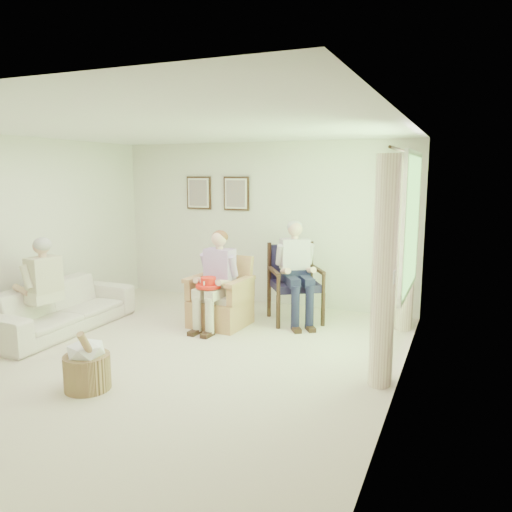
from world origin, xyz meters
name	(u,v)px	position (x,y,z in m)	size (l,w,h in m)	color
floor	(173,357)	(0.00, 0.00, 0.00)	(5.50, 5.50, 0.00)	beige
back_wall	(263,224)	(0.00, 2.75, 1.30)	(5.00, 0.04, 2.60)	silver
left_wall	(7,236)	(-2.50, 0.00, 1.30)	(0.04, 5.50, 2.60)	silver
right_wall	(400,263)	(2.50, 0.00, 1.30)	(0.04, 5.50, 2.60)	silver
ceiling	(166,128)	(0.00, 0.00, 2.60)	(5.00, 5.50, 0.02)	white
window	(411,220)	(2.46, 1.20, 1.58)	(0.13, 2.50, 1.63)	#2D6B23
curtain_left	(384,273)	(2.33, 0.22, 1.15)	(0.34, 0.34, 2.30)	#FCEDC5
curtain_right	(407,246)	(2.33, 2.18, 1.15)	(0.34, 0.34, 2.30)	#FCEDC5
framed_print_left	(199,193)	(-1.15, 2.71, 1.78)	(0.45, 0.05, 0.55)	#382114
framed_print_right	(236,194)	(-0.45, 2.71, 1.78)	(0.45, 0.05, 0.55)	#382114
wicker_armchair	(221,303)	(-0.05, 1.35, 0.31)	(0.75, 0.75, 0.96)	tan
wood_armchair	(298,280)	(0.85, 2.02, 0.59)	(0.70, 0.66, 1.08)	black
sofa	(60,307)	(-1.95, 0.28, 0.32)	(0.85, 2.17, 0.63)	white
person_wicker	(217,274)	(-0.05, 1.23, 0.76)	(0.40, 0.63, 1.31)	beige
person_dark	(294,264)	(0.85, 1.85, 0.85)	(0.40, 0.63, 1.42)	#191A37
person_sofa	(40,282)	(-1.95, -0.04, 0.74)	(0.42, 0.62, 1.28)	beige
red_hat	(208,284)	(-0.07, 1.02, 0.66)	(0.33, 0.33, 0.14)	red
hatbox	(87,364)	(-0.31, -1.06, 0.26)	(0.56, 0.56, 0.66)	tan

